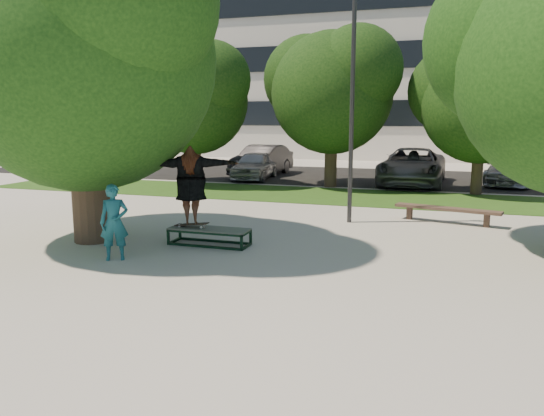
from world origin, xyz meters
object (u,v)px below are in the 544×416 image
(tree_left, at_px, (81,42))
(car_grey, at_px, (412,166))
(car_dark, at_px, (262,160))
(lamppost, at_px, (352,103))
(grind_box, at_px, (209,236))
(bystander, at_px, (114,222))
(bench, at_px, (447,210))
(car_silver_a, at_px, (255,165))
(car_silver_b, at_px, (511,169))

(tree_left, xyz_separation_m, car_grey, (6.38, 12.67, -3.67))
(car_dark, bearing_deg, lamppost, -53.63)
(tree_left, distance_m, grind_box, 5.08)
(bystander, relative_size, bench, 0.55)
(tree_left, height_order, car_dark, tree_left)
(bystander, distance_m, car_silver_a, 13.86)
(car_dark, height_order, car_grey, car_grey)
(grind_box, xyz_separation_m, car_grey, (3.60, 12.27, 0.57))
(bystander, bearing_deg, grind_box, 23.79)
(tree_left, height_order, car_silver_a, tree_left)
(bench, distance_m, car_silver_a, 11.40)
(bench, relative_size, car_silver_b, 0.63)
(tree_left, xyz_separation_m, car_silver_b, (10.29, 13.98, -3.79))
(bystander, distance_m, car_dark, 15.43)
(grind_box, xyz_separation_m, bench, (5.01, 4.21, 0.17))
(lamppost, distance_m, bystander, 6.87)
(grind_box, distance_m, car_silver_a, 12.47)
(tree_left, bearing_deg, bench, 30.55)
(car_grey, bearing_deg, lamppost, -95.69)
(lamppost, height_order, grind_box, lamppost)
(lamppost, bearing_deg, car_grey, 82.91)
(lamppost, bearing_deg, tree_left, -143.58)
(bench, xyz_separation_m, car_dark, (-8.50, 9.36, 0.37))
(lamppost, xyz_separation_m, car_dark, (-6.00, 10.05, -2.43))
(tree_left, relative_size, bench, 2.57)
(bystander, height_order, car_silver_b, bystander)
(bench, relative_size, car_dark, 0.63)
(bench, distance_m, car_silver_b, 9.72)
(grind_box, height_order, car_dark, car_dark)
(lamppost, xyz_separation_m, car_silver_a, (-5.81, 8.50, -2.51))
(car_silver_a, distance_m, car_dark, 1.57)
(bystander, xyz_separation_m, bench, (6.27, 5.91, -0.40))
(car_grey, bearing_deg, car_dark, 171.07)
(lamppost, bearing_deg, bench, 15.50)
(tree_left, xyz_separation_m, bench, (7.79, 4.60, -4.07))
(car_dark, relative_size, car_silver_b, 1.00)
(car_silver_a, bearing_deg, lamppost, -60.85)
(tree_left, bearing_deg, car_dark, 92.90)
(bystander, distance_m, car_grey, 14.80)
(grind_box, bearing_deg, car_silver_a, 105.35)
(bench, height_order, car_dark, car_dark)
(bench, height_order, car_grey, car_grey)
(car_silver_a, bearing_deg, car_silver_b, 3.11)
(lamppost, relative_size, bench, 2.21)
(car_silver_b, bearing_deg, car_dark, -169.84)
(lamppost, xyz_separation_m, car_grey, (1.09, 8.76, -2.40))
(grind_box, relative_size, bystander, 1.19)
(bystander, height_order, car_grey, bystander)
(car_silver_b, bearing_deg, car_grey, -151.35)
(bystander, bearing_deg, lamppost, 24.49)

